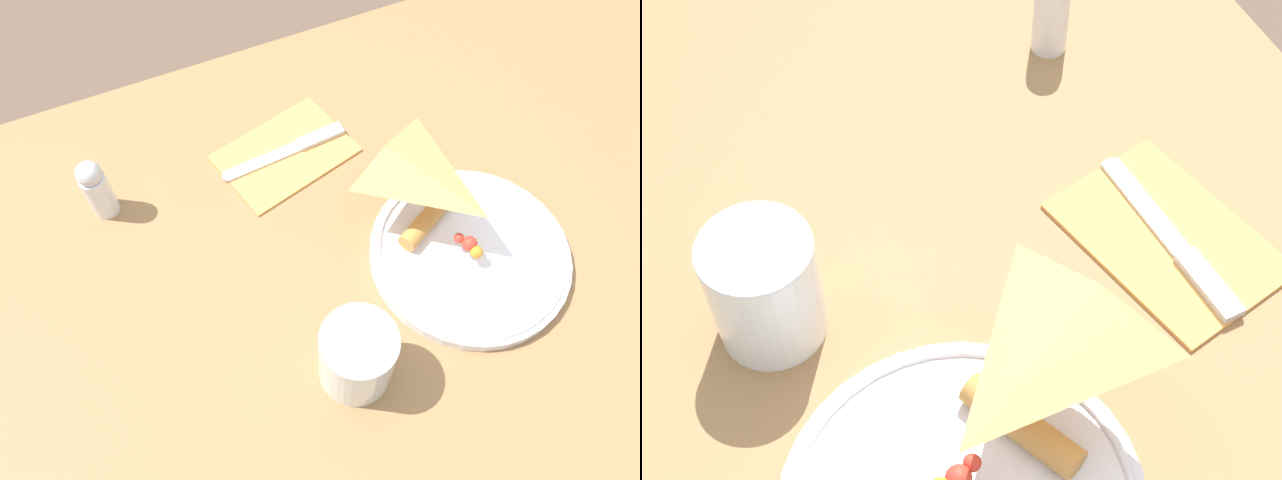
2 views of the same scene
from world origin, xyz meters
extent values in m
cube|color=olive|center=(0.00, 0.00, 0.74)|extent=(1.16, 0.81, 0.03)
cube|color=#4C3823|center=(0.53, -0.36, 0.36)|extent=(0.06, 0.06, 0.73)
cylinder|color=#C68942|center=(-0.03, 0.00, 0.79)|extent=(0.10, 0.06, 0.02)
sphere|color=red|center=(-0.05, 0.04, 0.80)|extent=(0.01, 0.01, 0.01)
sphere|color=red|center=(-0.05, 0.06, 0.80)|extent=(0.02, 0.02, 0.02)
cylinder|color=white|center=(0.14, 0.13, 0.81)|extent=(0.08, 0.08, 0.10)
cylinder|color=#F4CC66|center=(0.14, 0.13, 0.80)|extent=(0.07, 0.07, 0.08)
torus|color=white|center=(0.14, 0.13, 0.86)|extent=(0.08, 0.08, 0.00)
cube|color=#E59E4C|center=(0.09, -0.19, 0.76)|extent=(0.20, 0.16, 0.00)
cube|color=#B2B2B7|center=(0.03, -0.19, 0.76)|extent=(0.07, 0.02, 0.01)
cube|color=silver|center=(0.12, -0.19, 0.76)|extent=(0.11, 0.03, 0.00)
ellipsoid|color=silver|center=(0.17, -0.18, 0.76)|extent=(0.02, 0.02, 0.00)
cylinder|color=silver|center=(0.34, -0.20, 0.79)|extent=(0.03, 0.03, 0.07)
camera|label=1|loc=(0.26, 0.32, 1.46)|focal=35.00mm
camera|label=2|loc=(-0.30, 0.16, 1.40)|focal=55.00mm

